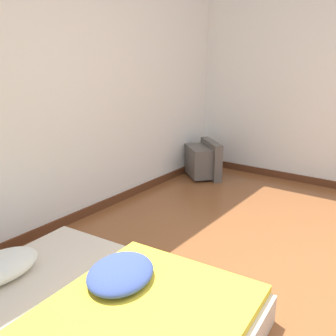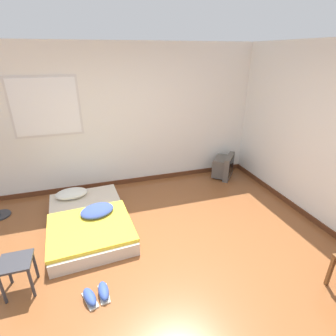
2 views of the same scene
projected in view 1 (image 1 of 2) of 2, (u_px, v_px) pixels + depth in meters
wall_back at (52, 86)px, 3.19m from camera, size 7.52×0.08×2.60m
mattress_bed at (102, 304)px, 2.22m from camera, size 1.22×1.85×0.33m
crt_tv at (203, 160)px, 4.89m from camera, size 0.61×0.63×0.48m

